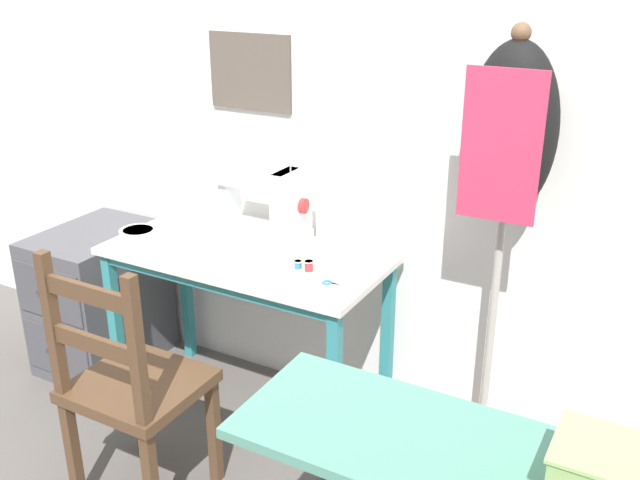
% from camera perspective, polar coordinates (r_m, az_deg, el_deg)
% --- Properties ---
extents(ground_plane, '(14.00, 14.00, 0.00)m').
position_cam_1_polar(ground_plane, '(2.86, -8.44, -15.85)').
color(ground_plane, '#5B5651').
extents(wall_back, '(10.00, 0.07, 2.55)m').
position_cam_1_polar(wall_back, '(2.79, -2.54, 12.26)').
color(wall_back, silver).
rests_on(wall_back, ground_plane).
extents(sewing_table, '(1.07, 0.52, 0.70)m').
position_cam_1_polar(sewing_table, '(2.71, -6.03, -2.83)').
color(sewing_table, silver).
rests_on(sewing_table, ground_plane).
extents(sewing_machine, '(0.35, 0.18, 0.34)m').
position_cam_1_polar(sewing_machine, '(2.64, -4.17, 2.27)').
color(sewing_machine, white).
rests_on(sewing_machine, sewing_table).
extents(fabric_bowl, '(0.15, 0.15, 0.05)m').
position_cam_1_polar(fabric_bowl, '(2.85, -14.33, 0.40)').
color(fabric_bowl, silver).
rests_on(fabric_bowl, sewing_table).
extents(scissors, '(0.14, 0.04, 0.01)m').
position_cam_1_polar(scissors, '(2.40, 1.20, -3.57)').
color(scissors, silver).
rests_on(scissors, sewing_table).
extents(thread_spool_near_machine, '(0.03, 0.03, 0.03)m').
position_cam_1_polar(thread_spool_near_machine, '(2.52, -1.77, -2.00)').
color(thread_spool_near_machine, '#2875C1').
rests_on(thread_spool_near_machine, sewing_table).
extents(thread_spool_mid_table, '(0.04, 0.04, 0.04)m').
position_cam_1_polar(thread_spool_mid_table, '(2.50, -0.91, -2.11)').
color(thread_spool_mid_table, red).
rests_on(thread_spool_mid_table, sewing_table).
extents(wooden_chair, '(0.40, 0.38, 0.93)m').
position_cam_1_polar(wooden_chair, '(2.43, -14.81, -11.38)').
color(wooden_chair, '#513823').
rests_on(wooden_chair, ground_plane).
extents(filing_cabinet, '(0.40, 0.56, 0.63)m').
position_cam_1_polar(filing_cabinet, '(3.34, -17.19, -4.46)').
color(filing_cabinet, '#4C4C51').
rests_on(filing_cabinet, ground_plane).
extents(dress_form, '(0.32, 0.32, 1.56)m').
position_cam_1_polar(dress_form, '(2.31, 14.76, 5.68)').
color(dress_form, '#846647').
rests_on(dress_form, ground_plane).
extents(storage_box, '(0.22, 0.17, 0.11)m').
position_cam_1_polar(storage_box, '(1.42, 22.52, -17.17)').
color(storage_box, '#8EB266').
rests_on(storage_box, ironing_board).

